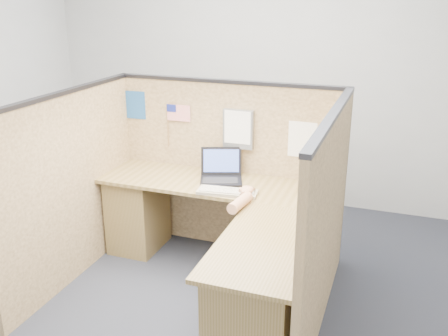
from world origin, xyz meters
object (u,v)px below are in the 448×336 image
at_px(keyboard, 227,192).
at_px(mouse, 247,193).
at_px(laptop, 224,172).
at_px(l_desk, 220,243).

bearing_deg(keyboard, mouse, -6.40).
xyz_separation_m(laptop, keyboard, (0.13, -0.29, -0.05)).
distance_m(laptop, keyboard, 0.32).
height_order(l_desk, keyboard, keyboard).
relative_size(l_desk, mouse, 16.14).
xyz_separation_m(keyboard, mouse, (0.16, 0.00, 0.01)).
bearing_deg(mouse, keyboard, -179.60).
bearing_deg(mouse, laptop, 135.82).
relative_size(laptop, keyboard, 0.89).
bearing_deg(laptop, l_desk, -93.44).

